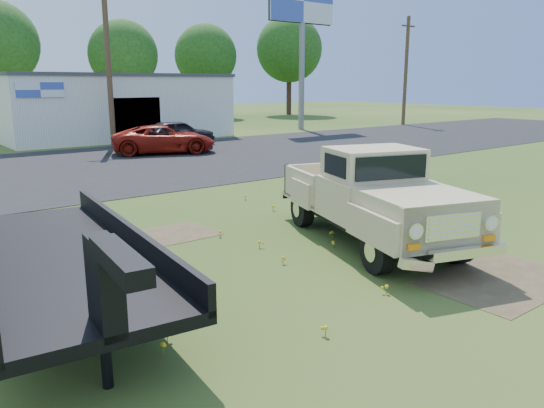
{
  "coord_description": "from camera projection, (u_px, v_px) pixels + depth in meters",
  "views": [
    {
      "loc": [
        -7.51,
        -7.69,
        3.57
      ],
      "look_at": [
        -0.76,
        1.0,
        1.04
      ],
      "focal_mm": 35.0,
      "sensor_mm": 36.0,
      "label": 1
    }
  ],
  "objects": [
    {
      "name": "billboard",
      "position": [
        302.0,
        15.0,
        39.76
      ],
      "size": [
        6.1,
        0.45,
        11.05
      ],
      "color": "slate",
      "rests_on": "ground"
    },
    {
      "name": "asphalt_lot",
      "position": [
        86.0,
        168.0,
        22.75
      ],
      "size": [
        90.0,
        14.0,
        0.02
      ],
      "primitive_type": "cube",
      "color": "black",
      "rests_on": "ground"
    },
    {
      "name": "dark_sedan",
      "position": [
        177.0,
        133.0,
        30.47
      ],
      "size": [
        4.36,
        1.79,
        1.48
      ],
      "primitive_type": "imported",
      "rotation": [
        0.0,
        0.0,
        1.56
      ],
      "color": "black",
      "rests_on": "ground"
    },
    {
      "name": "ground",
      "position": [
        329.0,
        255.0,
        11.21
      ],
      "size": [
        140.0,
        140.0,
        0.0
      ],
      "primitive_type": "plane",
      "color": "#274516",
      "rests_on": "ground"
    },
    {
      "name": "dirt_patch_b",
      "position": [
        167.0,
        235.0,
        12.7
      ],
      "size": [
        2.2,
        1.6,
        0.01
      ],
      "primitive_type": "cube",
      "color": "#4B3B28",
      "rests_on": "ground"
    },
    {
      "name": "utility_pole_east",
      "position": [
        406.0,
        70.0,
        45.05
      ],
      "size": [
        1.6,
        0.3,
        9.0
      ],
      "color": "#402D1D",
      "rests_on": "ground"
    },
    {
      "name": "treeline_e",
      "position": [
        123.0,
        55.0,
        47.06
      ],
      "size": [
        6.08,
        6.08,
        9.04
      ],
      "color": "#39231A",
      "rests_on": "ground"
    },
    {
      "name": "treeline_g",
      "position": [
        289.0,
        49.0,
        59.51
      ],
      "size": [
        7.36,
        7.36,
        10.95
      ],
      "color": "#39231A",
      "rests_on": "ground"
    },
    {
      "name": "vintage_pickup_truck",
      "position": [
        372.0,
        196.0,
        11.92
      ],
      "size": [
        4.08,
        6.43,
        2.18
      ],
      "primitive_type": null,
      "rotation": [
        0.0,
        0.0,
        -0.32
      ],
      "color": "tan",
      "rests_on": "ground"
    },
    {
      "name": "flatbed_trailer",
      "position": [
        57.0,
        250.0,
        8.4
      ],
      "size": [
        3.13,
        7.42,
        1.97
      ],
      "primitive_type": null,
      "rotation": [
        0.0,
        0.0,
        -0.1
      ],
      "color": "black",
      "rests_on": "ground"
    },
    {
      "name": "red_pickup",
      "position": [
        164.0,
        139.0,
        27.21
      ],
      "size": [
        5.71,
        4.11,
        1.45
      ],
      "primitive_type": "imported",
      "rotation": [
        0.0,
        0.0,
        1.2
      ],
      "color": "maroon",
      "rests_on": "ground"
    },
    {
      "name": "commercial_building",
      "position": [
        112.0,
        105.0,
        35.1
      ],
      "size": [
        14.2,
        8.2,
        4.15
      ],
      "color": "silver",
      "rests_on": "ground"
    },
    {
      "name": "treeline_f",
      "position": [
        206.0,
        56.0,
        54.9
      ],
      "size": [
        6.4,
        6.4,
        9.52
      ],
      "color": "#39231A",
      "rests_on": "ground"
    },
    {
      "name": "dirt_patch_a",
      "position": [
        501.0,
        280.0,
        9.79
      ],
      "size": [
        3.0,
        2.0,
        0.01
      ],
      "primitive_type": "cube",
      "color": "#4B3B28",
      "rests_on": "ground"
    },
    {
      "name": "utility_pole_mid",
      "position": [
        108.0,
        64.0,
        29.5
      ],
      "size": [
        1.6,
        0.3,
        9.0
      ],
      "color": "#402D1D",
      "rests_on": "ground"
    }
  ]
}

